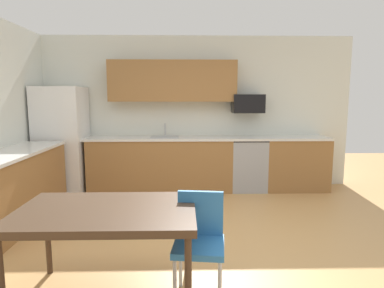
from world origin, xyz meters
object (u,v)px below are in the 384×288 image
at_px(oven_range, 247,164).
at_px(microwave, 248,104).
at_px(refrigerator, 62,140).
at_px(chair_near_table, 200,236).
at_px(dining_table, 107,216).

relative_size(oven_range, microwave, 1.69).
xyz_separation_m(refrigerator, microwave, (3.19, 0.18, 0.62)).
bearing_deg(chair_near_table, refrigerator, 125.62).
bearing_deg(microwave, dining_table, -117.95).
height_order(oven_range, dining_table, oven_range).
height_order(refrigerator, chair_near_table, refrigerator).
bearing_deg(oven_range, microwave, 90.00).
bearing_deg(refrigerator, oven_range, 1.44).
distance_m(refrigerator, oven_range, 3.22).
distance_m(microwave, dining_table, 3.79).
xyz_separation_m(refrigerator, chair_near_table, (2.20, -3.07, -0.39)).
relative_size(dining_table, chair_near_table, 1.65).
bearing_deg(refrigerator, chair_near_table, -54.38).
relative_size(oven_range, dining_table, 0.65).
relative_size(microwave, chair_near_table, 0.64).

